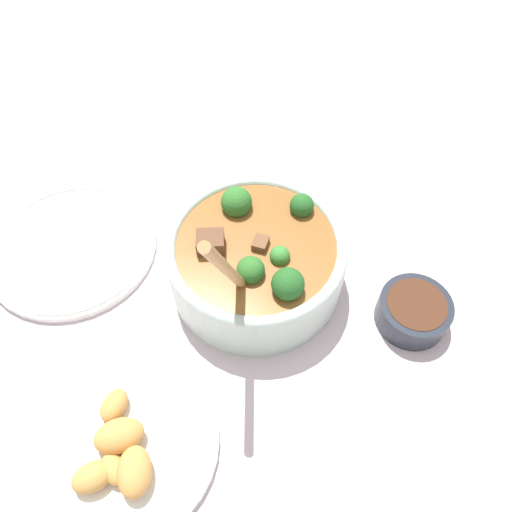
# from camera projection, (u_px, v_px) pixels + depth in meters

# --- Properties ---
(ground_plane) EXTENTS (4.00, 4.00, 0.00)m
(ground_plane) POSITION_uv_depth(u_px,v_px,m) (256.00, 279.00, 0.72)
(ground_plane) COLOR silver
(stew_bowl) EXTENTS (0.24, 0.27, 0.27)m
(stew_bowl) POSITION_uv_depth(u_px,v_px,m) (256.00, 258.00, 0.67)
(stew_bowl) COLOR #B2C6BC
(stew_bowl) RESTS_ON ground_plane
(condiment_bowl) EXTENTS (0.10, 0.10, 0.04)m
(condiment_bowl) POSITION_uv_depth(u_px,v_px,m) (413.00, 311.00, 0.66)
(condiment_bowl) COLOR #232833
(condiment_bowl) RESTS_ON ground_plane
(empty_plate) EXTENTS (0.25, 0.25, 0.02)m
(empty_plate) POSITION_uv_depth(u_px,v_px,m) (72.00, 246.00, 0.74)
(empty_plate) COLOR white
(empty_plate) RESTS_ON ground_plane
(food_plate) EXTENTS (0.21, 0.21, 0.05)m
(food_plate) POSITION_uv_depth(u_px,v_px,m) (125.00, 447.00, 0.57)
(food_plate) COLOR white
(food_plate) RESTS_ON ground_plane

